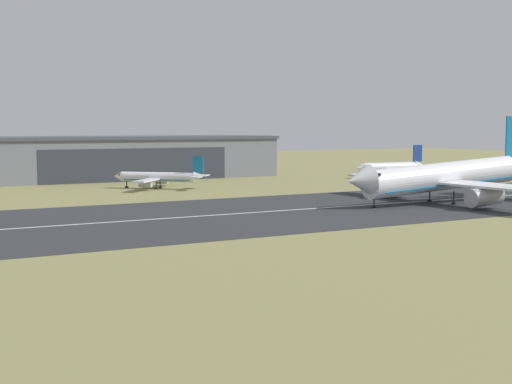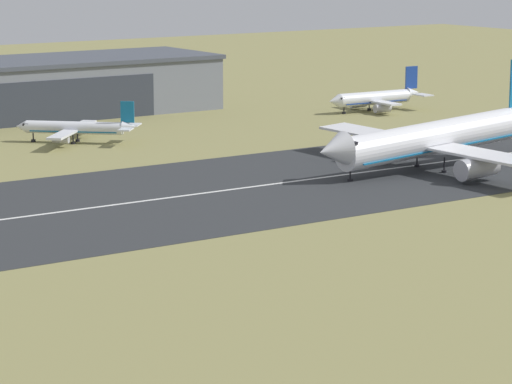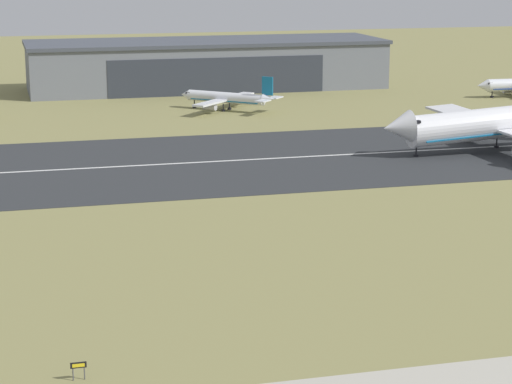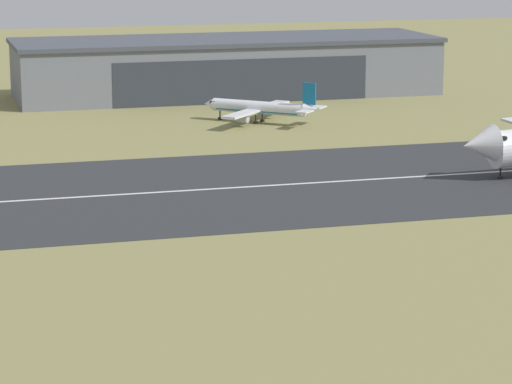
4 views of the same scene
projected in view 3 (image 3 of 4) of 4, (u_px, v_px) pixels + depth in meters
ground_plane at (64, 299)px, 98.61m from camera, size 666.66×666.66×0.00m
runway_strip at (35, 171)px, 156.48m from camera, size 426.66×48.99×0.06m
runway_centreline at (35, 171)px, 156.47m from camera, size 384.00×0.70×0.01m
hangar_building at (206, 64)px, 251.93m from camera, size 89.55×27.13×12.14m
airplane_landing at (511, 122)px, 171.16m from camera, size 48.37×50.44×17.04m
airplane_parked_centre at (227, 98)px, 216.36m from camera, size 20.91×20.92×7.96m
runway_sign at (78, 367)px, 79.63m from camera, size 1.29×0.13×1.52m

